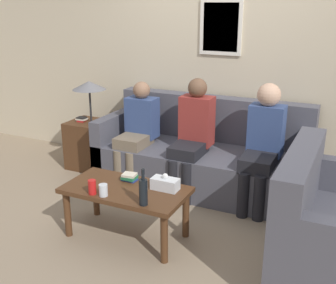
{
  "coord_description": "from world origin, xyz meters",
  "views": [
    {
      "loc": [
        1.53,
        -3.55,
        1.97
      ],
      "look_at": [
        -0.1,
        -0.13,
        0.7
      ],
      "focal_mm": 45.0,
      "sensor_mm": 36.0,
      "label": 1
    }
  ],
  "objects": [
    {
      "name": "wine_bottle",
      "position": [
        0.08,
        -0.96,
        0.58
      ],
      "size": [
        0.07,
        0.07,
        0.3
      ],
      "color": "black",
      "rests_on": "coffee_table"
    },
    {
      "name": "person_right",
      "position": [
        0.69,
        0.37,
        0.67
      ],
      "size": [
        0.34,
        0.63,
        1.23
      ],
      "color": "black",
      "rests_on": "ground_plane"
    },
    {
      "name": "couch_main",
      "position": [
        0.0,
        0.56,
        0.32
      ],
      "size": [
        2.27,
        0.95,
        0.95
      ],
      "color": "#4C4C56",
      "rests_on": "ground_plane"
    },
    {
      "name": "person_left",
      "position": [
        -0.71,
        0.35,
        0.62
      ],
      "size": [
        0.34,
        0.57,
        1.13
      ],
      "color": "#756651",
      "rests_on": "ground_plane"
    },
    {
      "name": "person_middle",
      "position": [
        -0.05,
        0.36,
        0.66
      ],
      "size": [
        0.34,
        0.6,
        1.22
      ],
      "color": "black",
      "rests_on": "ground_plane"
    },
    {
      "name": "drinking_glass",
      "position": [
        -0.29,
        -0.96,
        0.51
      ],
      "size": [
        0.07,
        0.07,
        0.1
      ],
      "color": "silver",
      "rests_on": "coffee_table"
    },
    {
      "name": "book_stack",
      "position": [
        -0.25,
        -0.6,
        0.49
      ],
      "size": [
        0.14,
        0.12,
        0.06
      ],
      "color": "navy",
      "rests_on": "coffee_table"
    },
    {
      "name": "wall_back",
      "position": [
        0.0,
        1.06,
        1.3
      ],
      "size": [
        9.0,
        0.08,
        2.6
      ],
      "color": "beige",
      "rests_on": "ground_plane"
    },
    {
      "name": "coffee_table",
      "position": [
        -0.2,
        -0.75,
        0.39
      ],
      "size": [
        1.06,
        0.55,
        0.46
      ],
      "color": "#4C2D19",
      "rests_on": "ground_plane"
    },
    {
      "name": "soda_can",
      "position": [
        -0.39,
        -0.97,
        0.52
      ],
      "size": [
        0.07,
        0.07,
        0.12
      ],
      "color": "red",
      "rests_on": "coffee_table"
    },
    {
      "name": "ground_plane",
      "position": [
        0.0,
        0.0,
        0.0
      ],
      "size": [
        16.0,
        16.0,
        0.0
      ],
      "primitive_type": "plane",
      "color": "gray"
    },
    {
      "name": "side_table_with_lamp",
      "position": [
        -1.46,
        0.47,
        0.38
      ],
      "size": [
        0.48,
        0.45,
        1.08
      ],
      "color": "#4C2D19",
      "rests_on": "ground_plane"
    },
    {
      "name": "tissue_box",
      "position": [
        0.12,
        -0.64,
        0.52
      ],
      "size": [
        0.23,
        0.12,
        0.14
      ],
      "color": "silver",
      "rests_on": "coffee_table"
    }
  ]
}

